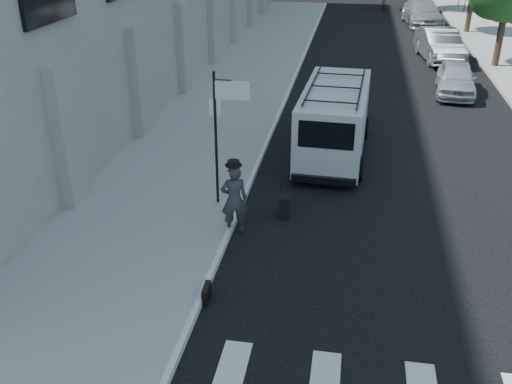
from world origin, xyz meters
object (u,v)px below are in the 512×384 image
at_px(parked_car_b, 440,45).
at_px(parked_car_c, 422,13).
at_px(parked_car_a, 456,79).
at_px(businessman, 234,199).
at_px(suitcase, 284,206).
at_px(cargo_van, 335,119).
at_px(briefcase, 207,293).

distance_m(parked_car_b, parked_car_c, 10.50).
distance_m(parked_car_a, parked_car_c, 16.69).
distance_m(businessman, parked_car_b, 20.46).
bearing_deg(suitcase, parked_car_b, 69.57).
xyz_separation_m(cargo_van, parked_car_c, (4.79, 24.23, -0.34)).
distance_m(cargo_van, parked_car_a, 8.94).
bearing_deg(suitcase, parked_car_c, 75.79).
distance_m(businessman, parked_car_c, 30.54).
xyz_separation_m(suitcase, parked_car_a, (5.80, 12.06, 0.37)).
bearing_deg(suitcase, parked_car_a, 61.51).
distance_m(businessman, suitcase, 1.60).
distance_m(businessman, briefcase, 2.87).
xyz_separation_m(businessman, parked_car_a, (6.90, 13.06, -0.22)).
bearing_deg(cargo_van, parked_car_c, 81.44).
bearing_deg(businessman, suitcase, -157.41).
bearing_deg(cargo_van, parked_car_b, 73.39).
bearing_deg(cargo_van, briefcase, -101.63).
distance_m(parked_car_a, parked_car_b, 6.19).
bearing_deg(cargo_van, parked_car_a, 60.18).
bearing_deg(parked_car_a, businessman, -112.17).
height_order(briefcase, parked_car_b, parked_car_b).
bearing_deg(parked_car_a, parked_car_b, 95.67).
bearing_deg(businessman, parked_car_a, -137.64).
xyz_separation_m(suitcase, cargo_van, (1.01, 4.53, 0.85)).
relative_size(cargo_van, parked_car_a, 1.51).
xyz_separation_m(cargo_van, parked_car_a, (4.79, 7.54, -0.48)).
bearing_deg(parked_car_c, cargo_van, -106.91).
xyz_separation_m(briefcase, parked_car_a, (6.90, 15.85, 0.50)).
bearing_deg(cargo_van, businessman, -108.27).
relative_size(briefcase, parked_car_b, 0.09).
xyz_separation_m(parked_car_b, parked_car_c, (0.00, 10.50, 0.01)).
bearing_deg(parked_car_c, parked_car_a, -95.73).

